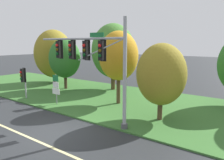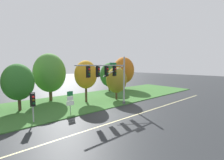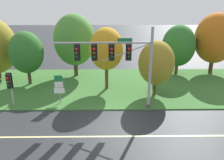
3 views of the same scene
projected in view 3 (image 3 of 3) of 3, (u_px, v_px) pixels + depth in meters
ground_plane at (107, 127)px, 15.38m from camera, size 160.00×160.00×0.00m
lane_stripe at (107, 136)px, 14.24m from camera, size 36.00×0.16×0.01m
grass_verge at (108, 85)px, 23.15m from camera, size 48.00×11.50×0.10m
traffic_signal_mast at (118, 58)px, 16.64m from camera, size 7.56×0.49×6.54m
pedestrian_signal_near_kerb at (9, 83)px, 17.75m from camera, size 0.46×0.55×2.84m
route_sign_post at (59, 86)px, 18.46m from camera, size 0.90×0.08×2.52m
tree_left_of_mast at (26, 53)px, 22.32m from camera, size 3.45×3.45×5.56m
tree_behind_signpost at (74, 40)px, 24.79m from camera, size 4.67×4.67×7.15m
tree_mid_verge at (106, 49)px, 20.83m from camera, size 3.26×3.26×6.07m
tree_tall_centre at (156, 63)px, 19.66m from camera, size 3.24×3.24×5.09m
tree_right_far at (179, 46)px, 25.90m from camera, size 3.92×3.92×5.86m
tree_furthest_back at (215, 38)px, 25.89m from camera, size 4.75×4.75×7.22m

